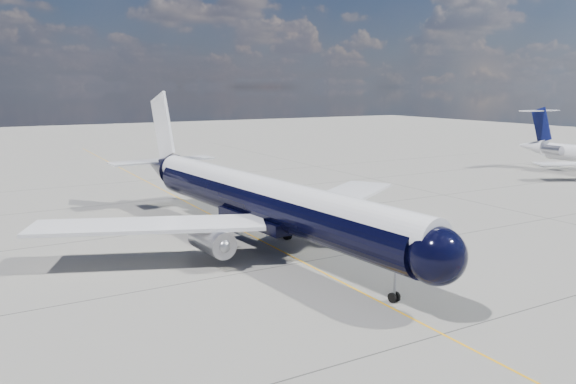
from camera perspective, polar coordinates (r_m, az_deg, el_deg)
name	(u,v)px	position (r m, az deg, el deg)	size (l,w,h in m)	color
ground	(208,213)	(61.70, -8.13, -2.14)	(320.00, 320.00, 0.00)	gray
taxiway_centerline	(226,223)	(57.19, -6.28, -3.11)	(0.16, 160.00, 0.01)	#FAAD0D
main_airliner	(256,198)	(48.42, -3.22, -0.65)	(37.08, 45.33, 13.09)	black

